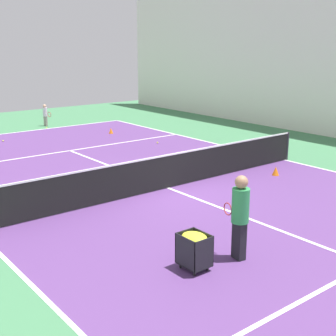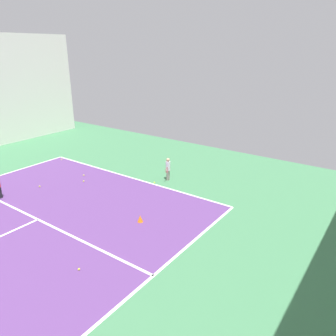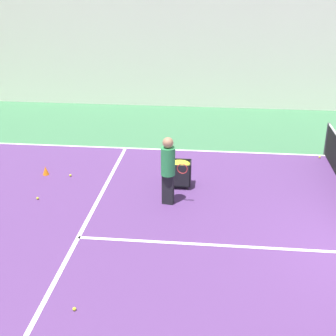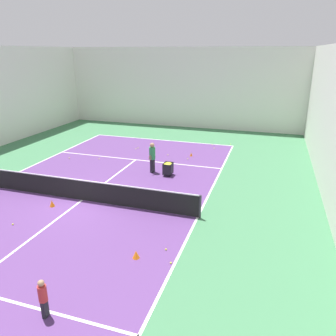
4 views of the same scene
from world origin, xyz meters
The scene contains 28 objects.
ground_plane centered at (0.00, 0.00, 0.00)m, with size 39.47×39.47×0.00m, color #3D754C.
court_playing_area centered at (0.00, 0.00, 0.00)m, with size 11.72×24.51×0.00m.
line_baseline_far centered at (0.00, 12.25, 0.01)m, with size 11.72×0.10×0.00m, color white.
line_sideline_right centered at (5.86, 0.00, 0.01)m, with size 0.10×24.51×0.00m, color white.
line_service_far centered at (0.00, 6.74, 0.01)m, with size 11.72×0.10×0.00m, color white.
line_centre_service centered at (0.00, 0.00, 0.01)m, with size 0.10×13.48×0.00m, color white.
hall_enclosure_far centered at (0.00, 17.81, 3.68)m, with size 22.68×0.15×7.36m.
tennis_net centered at (0.00, 0.00, 0.57)m, with size 12.02×0.10×1.10m.
coach_at_net centered at (1.92, 4.85, 1.06)m, with size 0.42×0.72×1.85m.
child_midcourt centered at (3.14, -6.91, 0.70)m, with size 0.25×0.25×1.21m.
ball_cart centered at (2.99, 4.62, 0.55)m, with size 0.50×0.61×0.78m.
training_cone_0 centered at (-0.97, -1.04, 0.16)m, with size 0.24×0.24×0.32m, color orange.
training_cone_1 centered at (-3.85, 1.17, 0.16)m, with size 0.24×0.24×0.31m, color orange.
training_cone_3 centered at (3.39, 8.71, 0.14)m, with size 0.19×0.19×0.27m, color orange.
training_cone_4 centered at (4.45, -3.61, 0.15)m, with size 0.26×0.26×0.29m, color orange.
tennis_ball_0 centered at (-1.47, -3.05, 0.04)m, with size 0.07×0.07×0.07m, color yellow.
tennis_ball_1 centered at (1.77, 8.37, 0.04)m, with size 0.07×0.07×0.07m, color yellow.
tennis_ball_3 centered at (3.34, 7.94, 0.04)m, with size 0.07×0.07×0.07m, color yellow.
tennis_ball_4 centered at (-0.98, 9.09, 0.04)m, with size 0.07×0.07×0.07m, color yellow.
tennis_ball_5 centered at (-2.45, 6.11, 0.04)m, with size 0.07×0.07×0.07m, color yellow.
tennis_ball_7 centered at (5.31, -2.83, 0.04)m, with size 0.07×0.07×0.07m, color yellow.
tennis_ball_8 centered at (5.62, 12.59, 0.04)m, with size 0.07×0.07×0.07m, color yellow.
tennis_ball_9 centered at (5.73, -3.55, 0.04)m, with size 0.07×0.07×0.07m, color yellow.
tennis_ball_10 centered at (5.62, 0.24, 0.04)m, with size 0.07×0.07×0.07m, color yellow.
tennis_ball_11 centered at (-4.47, 5.61, 0.04)m, with size 0.07×0.07×0.07m, color yellow.
tennis_ball_14 centered at (-0.95, 9.39, 0.04)m, with size 0.07×0.07×0.07m, color yellow.
tennis_ball_16 centered at (4.26, 12.06, 0.04)m, with size 0.07×0.07×0.07m, color yellow.
tennis_ball_18 centered at (4.59, 11.09, 0.04)m, with size 0.07×0.07×0.07m, color yellow.
Camera 4 is at (8.57, -12.70, 6.96)m, focal length 35.00 mm.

